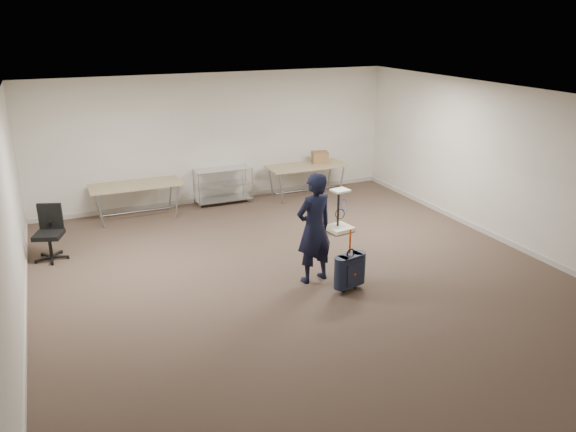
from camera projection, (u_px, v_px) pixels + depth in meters
name	position (u px, v px, depth m)	size (l,w,h in m)	color
ground	(304.00, 280.00, 8.78)	(9.00, 9.00, 0.00)	#4A362C
room_shell	(271.00, 246.00, 9.96)	(8.00, 9.00, 9.00)	beige
folding_table_left	(135.00, 187.00, 11.25)	(1.80, 0.75, 0.73)	#98855D
folding_table_right	(306.00, 168.00, 12.68)	(1.80, 0.75, 0.73)	#98855D
wire_shelf	(223.00, 184.00, 12.26)	(1.22, 0.47, 0.80)	silver
person	(314.00, 228.00, 8.50)	(0.63, 0.42, 1.74)	black
suitcase	(350.00, 271.00, 8.34)	(0.39, 0.28, 0.98)	black
office_chair	(51.00, 243.00, 9.49)	(0.56, 0.57, 0.93)	black
equipment_cart	(339.00, 220.00, 10.74)	(0.52, 0.52, 0.83)	beige
cardboard_box	(320.00, 157.00, 12.83)	(0.36, 0.27, 0.27)	#A07C4A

